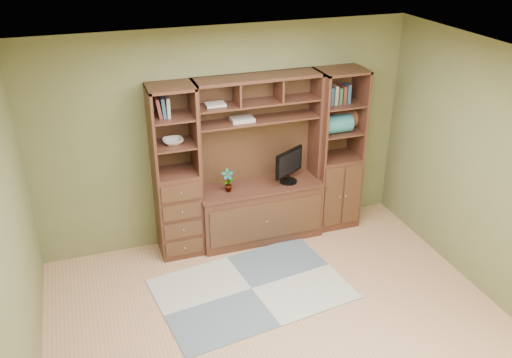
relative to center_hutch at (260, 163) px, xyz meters
name	(u,v)px	position (x,y,z in m)	size (l,w,h in m)	color
room	(289,218)	(-0.34, -1.73, 0.28)	(4.60, 4.10, 2.64)	tan
center_hutch	(260,163)	(0.00, 0.00, 0.00)	(1.54, 0.53, 2.05)	#472519
left_tower	(176,173)	(-1.00, 0.04, 0.00)	(0.50, 0.45, 2.05)	#472519
right_tower	(337,150)	(1.02, 0.04, 0.00)	(0.55, 0.45, 2.05)	#472519
rug	(252,289)	(-0.44, -0.98, -1.02)	(1.99, 1.33, 0.01)	gray
monitor	(289,160)	(0.35, -0.03, -0.01)	(0.47, 0.21, 0.58)	black
orchid	(228,181)	(-0.41, -0.03, -0.15)	(0.15, 0.10, 0.28)	brown
magazines	(242,119)	(-0.19, 0.09, 0.54)	(0.26, 0.19, 0.04)	#B9AA9D
bowl	(173,141)	(-1.01, 0.04, 0.39)	(0.23, 0.23, 0.06)	silver
blanket_teal	(336,124)	(0.96, -0.01, 0.37)	(0.38, 0.22, 0.22)	#2C7175
blanket_red	(344,119)	(1.13, 0.12, 0.37)	(0.39, 0.22, 0.22)	brown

